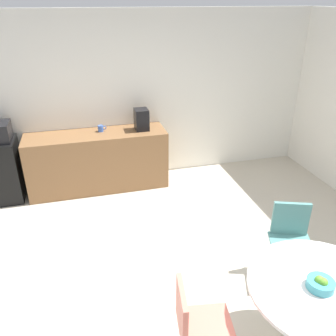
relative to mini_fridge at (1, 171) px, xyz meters
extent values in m
plane|color=beige|center=(2.00, -2.65, -0.46)|extent=(6.00, 6.00, 0.00)
cube|color=white|center=(2.00, 0.35, 0.84)|extent=(6.00, 0.10, 2.60)
cube|color=brown|center=(1.40, 0.00, -0.01)|extent=(2.09, 0.60, 0.90)
cube|color=black|center=(0.00, 0.00, 0.00)|extent=(0.54, 0.54, 0.92)
cylinder|color=silver|center=(2.84, -3.41, -0.06)|extent=(0.08, 0.08, 0.73)
cylinder|color=white|center=(2.84, -3.41, 0.28)|extent=(1.15, 1.15, 0.03)
cylinder|color=silver|center=(2.13, -3.13, -0.25)|extent=(0.02, 0.02, 0.42)
cylinder|color=silver|center=(1.82, -3.09, -0.25)|extent=(0.02, 0.02, 0.42)
cube|color=#DB7260|center=(1.95, -3.27, -0.02)|extent=(0.48, 0.48, 0.03)
cube|color=#DB7260|center=(1.76, -3.24, 0.18)|extent=(0.10, 0.38, 0.38)
cylinder|color=silver|center=(3.24, -2.77, -0.25)|extent=(0.02, 0.02, 0.42)
cylinder|color=silver|center=(2.94, -2.66, -0.25)|extent=(0.02, 0.02, 0.42)
cylinder|color=silver|center=(3.35, -2.47, -0.25)|extent=(0.02, 0.02, 0.42)
cylinder|color=silver|center=(3.05, -2.36, -0.25)|extent=(0.02, 0.02, 0.42)
cube|color=teal|center=(3.15, -2.56, -0.02)|extent=(0.54, 0.54, 0.03)
cube|color=teal|center=(3.21, -2.39, 0.18)|extent=(0.37, 0.17, 0.38)
cylinder|color=teal|center=(2.80, -3.40, 0.33)|extent=(0.21, 0.21, 0.07)
sphere|color=#66B233|center=(2.78, -3.39, 0.37)|extent=(0.07, 0.07, 0.07)
sphere|color=#66B233|center=(2.80, -3.42, 0.37)|extent=(0.07, 0.07, 0.07)
cylinder|color=#3F66BF|center=(1.48, 0.07, 0.49)|extent=(0.08, 0.08, 0.09)
torus|color=#3F66BF|center=(1.54, 0.07, 0.49)|extent=(0.06, 0.01, 0.06)
cube|color=black|center=(2.10, 0.00, 0.60)|extent=(0.20, 0.24, 0.32)
camera|label=1|loc=(1.19, -5.01, 2.27)|focal=37.36mm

